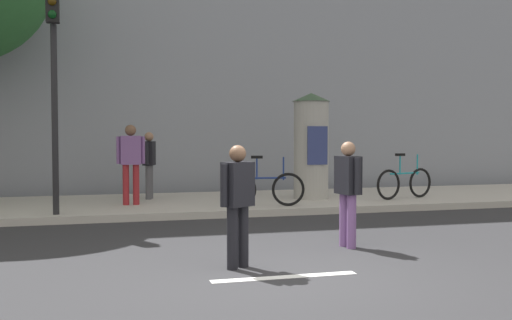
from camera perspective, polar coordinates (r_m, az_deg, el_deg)
name	(u,v)px	position (r m, az deg, el deg)	size (l,w,h in m)	color
ground_plane	(285,277)	(7.25, 2.77, -11.13)	(80.00, 80.00, 0.00)	#2B2B2D
sidewalk_curb	(192,204)	(13.97, -6.14, -4.20)	(36.00, 4.00, 0.15)	#B2ADA3
lane_markings	(285,277)	(7.25, 2.77, -11.10)	(25.80, 0.16, 0.01)	silver
building_backdrop	(166,18)	(19.16, -8.63, 13.24)	(36.00, 5.00, 10.55)	gray
traffic_light	(54,60)	(12.05, -18.80, 9.02)	(0.24, 0.45, 4.39)	black
poster_column	(311,145)	(14.38, 5.29, 1.44)	(0.92, 0.92, 2.53)	#9E9B93
pedestrian_with_backpack	(348,186)	(9.05, 8.78, -2.48)	(0.30, 0.58, 1.59)	#724C84
pedestrian_in_dark_shirt	(238,198)	(7.56, -1.76, -3.61)	(0.50, 0.41, 1.57)	black
pedestrian_in_red_top	(149,160)	(14.42, -10.18, -0.02)	(0.35, 0.57, 1.60)	#4C4C51
pedestrian_near_pole	(131,158)	(13.30, -11.89, 0.23)	(0.62, 0.25, 1.75)	maroon
bicycle_leaning	(405,182)	(14.72, 14.03, -2.10)	(1.72, 0.55, 1.09)	black
bicycle_upright	(264,188)	(12.78, 0.78, -2.72)	(1.76, 0.31, 1.09)	black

